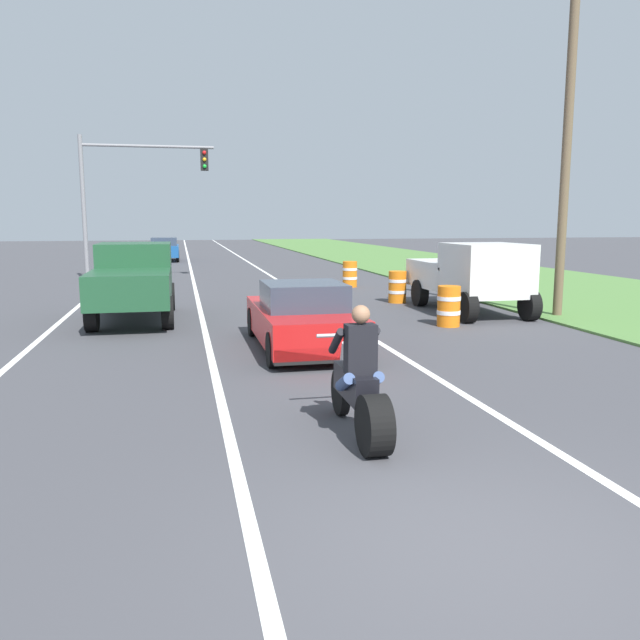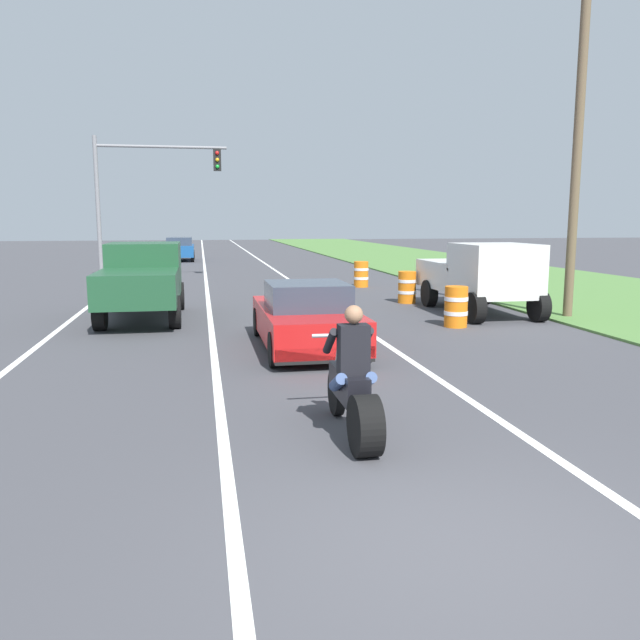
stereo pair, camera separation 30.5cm
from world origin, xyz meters
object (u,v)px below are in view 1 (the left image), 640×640
object	(u,v)px
motorcycle_with_rider	(360,390)
construction_barrel_mid	(397,287)
distant_car_far_ahead	(164,249)
construction_barrel_nearest	(449,306)
sports_car_red	(302,318)
traffic_light_mast_near	(126,184)
pickup_truck_left_lane_dark_green	(133,278)
construction_barrel_far	(350,274)
pickup_truck_right_shoulder_white	(470,274)

from	to	relation	value
motorcycle_with_rider	construction_barrel_mid	distance (m)	12.87
distant_car_far_ahead	construction_barrel_nearest	bearing A→B (deg)	-74.83
sports_car_red	distant_car_far_ahead	bearing A→B (deg)	96.55
traffic_light_mast_near	construction_barrel_mid	world-z (taller)	traffic_light_mast_near
sports_car_red	traffic_light_mast_near	bearing A→B (deg)	106.19
traffic_light_mast_near	construction_barrel_nearest	world-z (taller)	traffic_light_mast_near
sports_car_red	pickup_truck_left_lane_dark_green	xyz separation A→B (m)	(-3.59, 4.64, 0.48)
construction_barrel_mid	construction_barrel_far	bearing A→B (deg)	92.72
construction_barrel_far	distant_car_far_ahead	size ratio (longest dim) A/B	0.25
construction_barrel_mid	sports_car_red	bearing A→B (deg)	-123.25
pickup_truck_right_shoulder_white	distant_car_far_ahead	bearing A→B (deg)	109.56
sports_car_red	construction_barrel_far	bearing A→B (deg)	70.55
pickup_truck_left_lane_dark_green	pickup_truck_right_shoulder_white	world-z (taller)	same
pickup_truck_left_lane_dark_green	traffic_light_mast_near	world-z (taller)	traffic_light_mast_near
motorcycle_with_rider	construction_barrel_mid	bearing A→B (deg)	68.91
sports_car_red	construction_barrel_nearest	distance (m)	4.51
sports_car_red	construction_barrel_far	distance (m)	12.22
sports_car_red	distant_car_far_ahead	world-z (taller)	distant_car_far_ahead
pickup_truck_right_shoulder_white	construction_barrel_far	distance (m)	7.62
traffic_light_mast_near	construction_barrel_far	world-z (taller)	traffic_light_mast_near
sports_car_red	pickup_truck_right_shoulder_white	distance (m)	6.94
pickup_truck_left_lane_dark_green	construction_barrel_mid	bearing A→B (deg)	13.72
pickup_truck_right_shoulder_white	construction_barrel_nearest	distance (m)	2.68
traffic_light_mast_near	construction_barrel_nearest	size ratio (longest dim) A/B	6.00
construction_barrel_mid	construction_barrel_far	world-z (taller)	same
pickup_truck_right_shoulder_white	construction_barrel_far	size ratio (longest dim) A/B	4.80
traffic_light_mast_near	distant_car_far_ahead	bearing A→B (deg)	85.42
traffic_light_mast_near	distant_car_far_ahead	world-z (taller)	traffic_light_mast_near
motorcycle_with_rider	sports_car_red	bearing A→B (deg)	86.58
motorcycle_with_rider	construction_barrel_far	distance (m)	17.52
construction_barrel_nearest	construction_barrel_far	xyz separation A→B (m)	(0.02, 9.55, 0.00)
motorcycle_with_rider	distant_car_far_ahead	bearing A→B (deg)	95.00
sports_car_red	distant_car_far_ahead	xyz separation A→B (m)	(-3.36, 29.29, 0.14)
traffic_light_mast_near	construction_barrel_mid	bearing A→B (deg)	-45.21
pickup_truck_left_lane_dark_green	distant_car_far_ahead	bearing A→B (deg)	89.46
construction_barrel_nearest	distant_car_far_ahead	bearing A→B (deg)	105.17
traffic_light_mast_near	construction_barrel_mid	size ratio (longest dim) A/B	6.00
pickup_truck_left_lane_dark_green	construction_barrel_mid	xyz separation A→B (m)	(7.90, 1.93, -0.60)
construction_barrel_mid	distant_car_far_ahead	bearing A→B (deg)	108.64
pickup_truck_right_shoulder_white	construction_barrel_nearest	bearing A→B (deg)	-126.40
traffic_light_mast_near	construction_barrel_nearest	xyz separation A→B (m)	(8.52, -13.43, -3.55)
traffic_light_mast_near	construction_barrel_far	xyz separation A→B (m)	(8.54, -3.89, -3.55)
sports_car_red	pickup_truck_right_shoulder_white	size ratio (longest dim) A/B	0.90
motorcycle_with_rider	pickup_truck_right_shoulder_white	world-z (taller)	pickup_truck_right_shoulder_white
pickup_truck_left_lane_dark_green	traffic_light_mast_near	distance (m)	11.20
motorcycle_with_rider	distant_car_far_ahead	size ratio (longest dim) A/B	0.55
traffic_light_mast_near	distant_car_far_ahead	xyz separation A→B (m)	(1.11, 13.88, -3.28)
motorcycle_with_rider	pickup_truck_left_lane_dark_green	size ratio (longest dim) A/B	0.46
pickup_truck_right_shoulder_white	traffic_light_mast_near	world-z (taller)	traffic_light_mast_near
construction_barrel_nearest	construction_barrel_far	size ratio (longest dim) A/B	1.00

